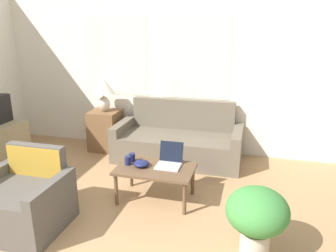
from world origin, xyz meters
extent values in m
cube|color=white|center=(0.00, 3.49, 1.30)|extent=(6.42, 0.05, 2.60)
cube|color=white|center=(-0.76, 3.46, 1.55)|extent=(1.10, 0.01, 1.30)
cube|color=white|center=(0.60, 3.46, 1.55)|extent=(1.10, 0.01, 1.30)
cube|color=#665B4C|center=(0.43, 2.97, 0.21)|extent=(1.67, 0.86, 0.41)
cube|color=#665B4C|center=(0.43, 3.34, 0.45)|extent=(1.67, 0.12, 0.90)
cube|color=#665B4C|center=(-0.48, 2.97, 0.28)|extent=(0.14, 0.86, 0.56)
cube|color=#665B4C|center=(1.33, 2.97, 0.28)|extent=(0.14, 0.86, 0.56)
cube|color=#514C47|center=(-0.72, 0.79, 0.23)|extent=(0.67, 0.76, 0.46)
cube|color=#514C47|center=(-0.72, 1.12, 0.41)|extent=(0.67, 0.10, 0.81)
cube|color=#514C47|center=(-0.34, 0.79, 0.29)|extent=(0.10, 0.76, 0.58)
cube|color=#A87F28|center=(-0.72, 1.07, 0.50)|extent=(0.65, 0.01, 0.58)
cube|color=brown|center=(-0.87, 3.14, 0.34)|extent=(0.48, 0.48, 0.67)
ellipsoid|color=beige|center=(-0.87, 3.14, 0.79)|extent=(0.20, 0.20, 0.24)
cylinder|color=tan|center=(-0.87, 3.14, 0.94)|extent=(0.02, 0.02, 0.06)
cone|color=white|center=(-0.87, 3.14, 1.10)|extent=(0.39, 0.39, 0.25)
cube|color=brown|center=(0.45, 1.72, 0.41)|extent=(0.92, 0.59, 0.03)
cylinder|color=brown|center=(0.04, 1.48, 0.20)|extent=(0.04, 0.04, 0.39)
cylinder|color=brown|center=(0.86, 1.48, 0.20)|extent=(0.04, 0.04, 0.39)
cylinder|color=brown|center=(0.04, 1.96, 0.20)|extent=(0.04, 0.04, 0.39)
cylinder|color=brown|center=(0.86, 1.96, 0.20)|extent=(0.04, 0.04, 0.39)
cube|color=#B7B7BC|center=(0.59, 1.77, 0.43)|extent=(0.29, 0.25, 0.02)
cube|color=black|center=(0.59, 1.93, 0.56)|extent=(0.29, 0.08, 0.24)
cylinder|color=#191E4C|center=(0.11, 1.71, 0.48)|extent=(0.07, 0.07, 0.11)
cylinder|color=#191E4C|center=(0.11, 1.82, 0.47)|extent=(0.08, 0.08, 0.10)
ellipsoid|color=#191E4C|center=(0.28, 1.70, 0.46)|extent=(0.19, 0.19, 0.07)
cylinder|color=#BCB2A3|center=(1.63, 0.98, 0.12)|extent=(0.27, 0.27, 0.25)
ellipsoid|color=#3D843D|center=(1.63, 0.98, 0.46)|extent=(0.56, 0.56, 0.42)
camera|label=1|loc=(1.52, -1.70, 2.04)|focal=35.00mm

